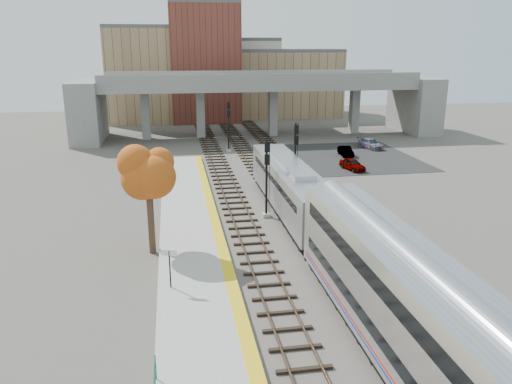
{
  "coord_description": "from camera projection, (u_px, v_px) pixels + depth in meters",
  "views": [
    {
      "loc": [
        -8.3,
        -29.67,
        13.37
      ],
      "look_at": [
        -2.14,
        6.54,
        2.5
      ],
      "focal_mm": 35.0,
      "sensor_mm": 36.0,
      "label": 1
    }
  ],
  "objects": [
    {
      "name": "signal_mast_mid",
      "position": [
        295.0,
        159.0,
        46.77
      ],
      "size": [
        0.6,
        0.64,
        6.44
      ],
      "color": "#9E9E99",
      "rests_on": "ground"
    },
    {
      "name": "yellow_strip",
      "position": [
        224.0,
        254.0,
        32.21
      ],
      "size": [
        0.7,
        60.0,
        0.01
      ],
      "primitive_type": "cube",
      "color": "yellow",
      "rests_on": "platform"
    },
    {
      "name": "station_sign",
      "position": [
        169.0,
        260.0,
        27.4
      ],
      "size": [
        0.88,
        0.29,
        2.27
      ],
      "rotation": [
        0.0,
        0.0,
        -0.28
      ],
      "color": "black",
      "rests_on": "platform"
    },
    {
      "name": "car_a",
      "position": [
        353.0,
        164.0,
        55.14
      ],
      "size": [
        2.31,
        3.88,
        1.24
      ],
      "primitive_type": "imported",
      "rotation": [
        0.0,
        0.0,
        0.25
      ],
      "color": "#99999E",
      "rests_on": "parking_lot"
    },
    {
      "name": "overpass",
      "position": [
        259.0,
        97.0,
        74.85
      ],
      "size": [
        54.0,
        12.0,
        9.5
      ],
      "color": "slate",
      "rests_on": "ground"
    },
    {
      "name": "buildings_far",
      "position": [
        221.0,
        75.0,
        94.07
      ],
      "size": [
        43.0,
        21.0,
        20.6
      ],
      "color": "#9D825B",
      "rests_on": "ground"
    },
    {
      "name": "locomotive",
      "position": [
        290.0,
        186.0,
        40.61
      ],
      "size": [
        3.02,
        19.05,
        4.1
      ],
      "color": "#A8AAB2",
      "rests_on": "ground"
    },
    {
      "name": "car_c",
      "position": [
        371.0,
        144.0,
        66.66
      ],
      "size": [
        2.72,
        4.62,
        1.26
      ],
      "primitive_type": "imported",
      "rotation": [
        0.0,
        0.0,
        0.24
      ],
      "color": "#99999E",
      "rests_on": "parking_lot"
    },
    {
      "name": "signal_mast_far",
      "position": [
        229.0,
        128.0,
        64.02
      ],
      "size": [
        0.6,
        0.64,
        6.51
      ],
      "color": "#9E9E99",
      "rests_on": "ground"
    },
    {
      "name": "car_b",
      "position": [
        346.0,
        151.0,
        62.04
      ],
      "size": [
        1.49,
        3.66,
        1.18
      ],
      "primitive_type": "imported",
      "rotation": [
        0.0,
        0.0,
        -0.07
      ],
      "color": "#99999E",
      "rests_on": "parking_lot"
    },
    {
      "name": "tracks",
      "position": [
        278.0,
        198.0,
        45.12
      ],
      "size": [
        10.7,
        95.0,
        0.25
      ],
      "color": "black",
      "rests_on": "ground"
    },
    {
      "name": "parking_lot",
      "position": [
        355.0,
        157.0,
        61.88
      ],
      "size": [
        14.0,
        18.0,
        0.04
      ],
      "primitive_type": "cube",
      "color": "black",
      "rests_on": "ground"
    },
    {
      "name": "ground",
      "position": [
        304.0,
        254.0,
        33.17
      ],
      "size": [
        160.0,
        160.0,
        0.0
      ],
      "primitive_type": "plane",
      "color": "#47423D",
      "rests_on": "ground"
    },
    {
      "name": "signal_mast_near",
      "position": [
        267.0,
        181.0,
        39.39
      ],
      "size": [
        0.6,
        0.64,
        6.34
      ],
      "color": "#9E9E99",
      "rests_on": "ground"
    },
    {
      "name": "coach",
      "position": [
        427.0,
        332.0,
        19.09
      ],
      "size": [
        3.03,
        25.0,
        5.0
      ],
      "color": "#A8AAB2",
      "rests_on": "ground"
    },
    {
      "name": "platform",
      "position": [
        195.0,
        259.0,
        31.96
      ],
      "size": [
        4.5,
        60.0,
        0.35
      ],
      "primitive_type": "cube",
      "color": "#9E9E99",
      "rests_on": "ground"
    },
    {
      "name": "tree",
      "position": [
        148.0,
        175.0,
        31.86
      ],
      "size": [
        3.6,
        3.6,
        7.22
      ],
      "color": "#382619",
      "rests_on": "ground"
    }
  ]
}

